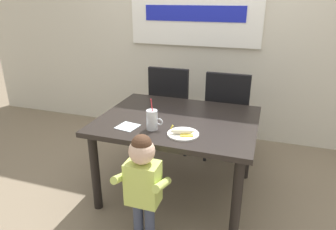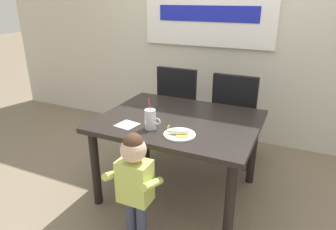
{
  "view_description": "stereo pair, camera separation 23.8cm",
  "coord_description": "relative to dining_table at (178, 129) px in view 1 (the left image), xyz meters",
  "views": [
    {
      "loc": [
        0.66,
        -2.2,
        1.63
      ],
      "look_at": [
        -0.05,
        -0.1,
        0.76
      ],
      "focal_mm": 32.51,
      "sensor_mm": 36.0,
      "label": 1
    },
    {
      "loc": [
        0.88,
        -2.11,
        1.63
      ],
      "look_at": [
        -0.05,
        -0.1,
        0.76
      ],
      "focal_mm": 32.51,
      "sensor_mm": 36.0,
      "label": 2
    }
  ],
  "objects": [
    {
      "name": "ground_plane",
      "position": [
        0.0,
        0.0,
        -0.61
      ],
      "size": [
        24.0,
        24.0,
        0.0
      ],
      "primitive_type": "plane",
      "color": "#7A6B56"
    },
    {
      "name": "back_wall",
      "position": [
        -0.0,
        1.38,
        0.84
      ],
      "size": [
        6.4,
        0.17,
        2.9
      ],
      "color": "beige",
      "rests_on": "ground"
    },
    {
      "name": "dining_table",
      "position": [
        0.0,
        0.0,
        0.0
      ],
      "size": [
        1.26,
        1.01,
        0.7
      ],
      "color": "black",
      "rests_on": "ground"
    },
    {
      "name": "dining_chair_left",
      "position": [
        -0.3,
        0.75,
        -0.07
      ],
      "size": [
        0.44,
        0.45,
        0.96
      ],
      "rotation": [
        0.0,
        0.0,
        3.14
      ],
      "color": "black",
      "rests_on": "ground"
    },
    {
      "name": "dining_chair_right",
      "position": [
        0.31,
        0.71,
        -0.07
      ],
      "size": [
        0.44,
        0.44,
        0.96
      ],
      "rotation": [
        0.0,
        0.0,
        3.14
      ],
      "color": "black",
      "rests_on": "ground"
    },
    {
      "name": "toddler_standing",
      "position": [
        -0.04,
        -0.65,
        -0.08
      ],
      "size": [
        0.33,
        0.24,
        0.84
      ],
      "color": "#3F4760",
      "rests_on": "ground"
    },
    {
      "name": "milk_cup",
      "position": [
        -0.12,
        -0.27,
        0.16
      ],
      "size": [
        0.13,
        0.08,
        0.25
      ],
      "color": "silver",
      "rests_on": "dining_table"
    },
    {
      "name": "snack_plate",
      "position": [
        0.13,
        -0.29,
        0.1
      ],
      "size": [
        0.23,
        0.23,
        0.01
      ],
      "primitive_type": "cylinder",
      "color": "white",
      "rests_on": "dining_table"
    },
    {
      "name": "peeled_banana",
      "position": [
        0.13,
        -0.3,
        0.12
      ],
      "size": [
        0.18,
        0.12,
        0.07
      ],
      "rotation": [
        0.0,
        0.0,
        0.3
      ],
      "color": "#F4EAC6",
      "rests_on": "snack_plate"
    },
    {
      "name": "paper_napkin",
      "position": [
        -0.31,
        -0.29,
        0.09
      ],
      "size": [
        0.17,
        0.17,
        0.0
      ],
      "primitive_type": "cube",
      "rotation": [
        0.0,
        0.0,
        -0.17
      ],
      "color": "silver",
      "rests_on": "dining_table"
    }
  ]
}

